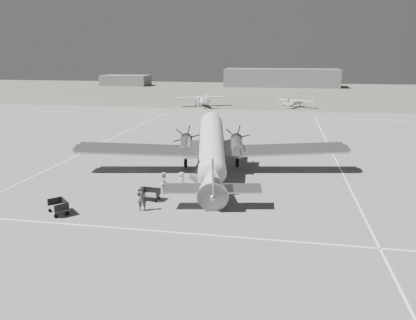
% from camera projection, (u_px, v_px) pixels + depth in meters
% --- Properties ---
extents(ground, '(260.00, 260.00, 0.00)m').
position_uv_depth(ground, '(221.00, 175.00, 40.29)').
color(ground, slate).
rests_on(ground, ground).
extents(taxi_line_near, '(60.00, 0.15, 0.01)m').
position_uv_depth(taxi_line_near, '(189.00, 233.00, 26.95)').
color(taxi_line_near, white).
rests_on(taxi_line_near, ground).
extents(taxi_line_right, '(0.15, 80.00, 0.01)m').
position_uv_depth(taxi_line_right, '(346.00, 181.00, 38.21)').
color(taxi_line_right, white).
rests_on(taxi_line_right, ground).
extents(taxi_line_left, '(0.15, 60.00, 0.01)m').
position_uv_depth(taxi_line_left, '(96.00, 146.00, 52.93)').
color(taxi_line_left, white).
rests_on(taxi_line_left, ground).
extents(taxi_line_horizon, '(90.00, 0.15, 0.01)m').
position_uv_depth(taxi_line_horizon, '(251.00, 117.00, 78.39)').
color(taxi_line_horizon, white).
rests_on(taxi_line_horizon, ground).
extents(grass_infield, '(260.00, 90.00, 0.01)m').
position_uv_depth(grass_infield, '(264.00, 92.00, 130.78)').
color(grass_infield, '#5D5A4E').
rests_on(grass_infield, ground).
extents(hangar_main, '(42.00, 14.00, 6.60)m').
position_uv_depth(hangar_main, '(281.00, 78.00, 152.90)').
color(hangar_main, slate).
rests_on(hangar_main, ground).
extents(shed_secondary, '(18.00, 10.00, 4.00)m').
position_uv_depth(shed_secondary, '(126.00, 80.00, 158.85)').
color(shed_secondary, '#606060').
rests_on(shed_secondary, ground).
extents(dc3_airliner, '(30.70, 23.87, 5.28)m').
position_uv_depth(dc3_airliner, '(212.00, 150.00, 38.92)').
color(dc3_airliner, '#B2B2B4').
rests_on(dc3_airliner, ground).
extents(light_plane_left, '(14.92, 13.73, 2.50)m').
position_uv_depth(light_plane_left, '(202.00, 101.00, 93.68)').
color(light_plane_left, silver).
rests_on(light_plane_left, ground).
extents(light_plane_right, '(11.57, 10.93, 1.89)m').
position_uv_depth(light_plane_right, '(295.00, 103.00, 92.17)').
color(light_plane_right, silver).
rests_on(light_plane_right, ground).
extents(baggage_cart_near, '(1.78, 1.32, 0.96)m').
position_uv_depth(baggage_cart_near, '(150.00, 194.00, 33.12)').
color(baggage_cart_near, '#606060').
rests_on(baggage_cart_near, ground).
extents(baggage_cart_far, '(2.23, 2.21, 1.04)m').
position_uv_depth(baggage_cart_far, '(58.00, 207.00, 30.20)').
color(baggage_cart_far, '#606060').
rests_on(baggage_cart_far, ground).
extents(ground_crew, '(0.83, 0.67, 1.97)m').
position_uv_depth(ground_crew, '(142.00, 198.00, 30.75)').
color(ground_crew, '#333333').
rests_on(ground_crew, ground).
extents(ramp_agent, '(0.89, 1.03, 1.84)m').
position_uv_depth(ramp_agent, '(164.00, 182.00, 34.79)').
color(ramp_agent, silver).
rests_on(ramp_agent, ground).
extents(passenger, '(0.80, 0.94, 1.64)m').
position_uv_depth(passenger, '(182.00, 181.00, 35.51)').
color(passenger, '#B7B7B5').
rests_on(passenger, ground).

